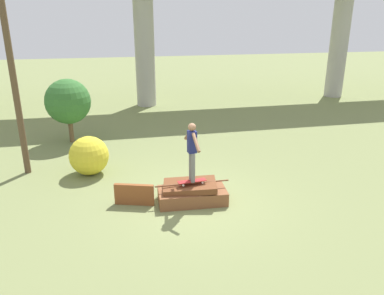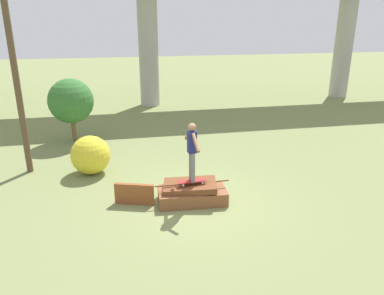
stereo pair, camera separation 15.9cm
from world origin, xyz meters
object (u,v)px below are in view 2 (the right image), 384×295
(skater, at_px, (192,148))
(tree_behind_left, at_px, (71,101))
(skateboard, at_px, (192,181))
(bush_yellow_flowering, at_px, (91,155))
(utility_pole, at_px, (10,38))

(skater, height_order, tree_behind_left, tree_behind_left)
(skateboard, bearing_deg, tree_behind_left, 120.43)
(bush_yellow_flowering, bearing_deg, skateboard, -43.68)
(utility_pole, relative_size, tree_behind_left, 3.21)
(skateboard, relative_size, tree_behind_left, 0.31)
(skateboard, xyz_separation_m, skater, (0.00, 0.00, 0.96))
(skateboard, height_order, skater, skater)
(skater, xyz_separation_m, bush_yellow_flowering, (-2.85, 2.72, -0.99))
(utility_pole, distance_m, bush_yellow_flowering, 4.25)
(skater, bearing_deg, utility_pole, 146.12)
(skateboard, xyz_separation_m, tree_behind_left, (-3.71, 6.32, 1.04))
(skateboard, distance_m, tree_behind_left, 7.40)
(skater, bearing_deg, bush_yellow_flowering, 136.32)
(utility_pole, distance_m, tree_behind_left, 4.18)
(utility_pole, bearing_deg, skateboard, -33.88)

